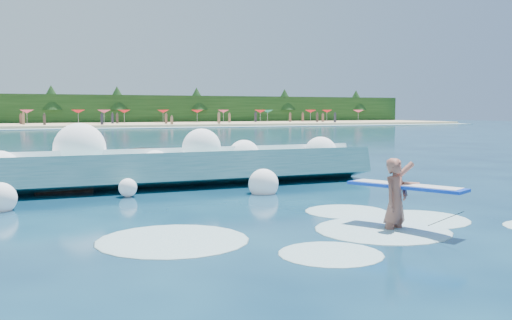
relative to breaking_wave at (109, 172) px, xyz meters
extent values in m
plane|color=#07213C|center=(1.19, -7.11, -0.52)|extent=(200.00, 200.00, 0.00)
cube|color=tan|center=(1.19, 70.89, -0.32)|extent=(140.00, 20.00, 0.40)
cube|color=silver|center=(1.19, 59.89, -0.48)|extent=(140.00, 5.00, 0.08)
cube|color=black|center=(1.19, 80.89, 1.98)|extent=(140.00, 4.00, 5.00)
cube|color=teal|center=(0.00, -0.16, -0.09)|extent=(17.27, 2.63, 1.44)
cube|color=white|center=(0.00, 0.64, 0.34)|extent=(17.27, 1.22, 0.67)
cube|color=black|center=(-1.29, 0.11, -0.20)|extent=(1.80, 1.49, 0.91)
cube|color=black|center=(1.41, 1.31, -0.07)|extent=(2.30, 2.32, 1.27)
imported|color=#9B5848|center=(4.17, -8.65, 0.06)|extent=(0.75, 0.62, 1.77)
cube|color=#0C38CC|center=(4.45, -8.60, 0.37)|extent=(1.52, 2.43, 0.06)
cube|color=white|center=(4.45, -8.60, 0.38)|extent=(1.34, 2.20, 0.06)
cylinder|color=black|center=(4.35, -9.85, -0.07)|extent=(0.01, 0.91, 0.43)
sphere|color=white|center=(-3.07, -0.26, 0.14)|extent=(1.23, 1.23, 1.23)
sphere|color=white|center=(-0.78, 0.60, 0.69)|extent=(1.62, 1.62, 1.62)
sphere|color=white|center=(1.35, -0.38, 0.17)|extent=(0.96, 0.96, 0.96)
sphere|color=white|center=(2.99, 0.00, 0.67)|extent=(1.26, 1.26, 1.26)
sphere|color=white|center=(4.62, 0.30, 0.33)|extent=(1.10, 1.10, 1.10)
sphere|color=white|center=(7.32, -0.29, 0.37)|extent=(1.18, 1.18, 1.18)
sphere|color=white|center=(-3.05, -2.89, -0.22)|extent=(0.77, 0.77, 0.77)
sphere|color=white|center=(0.19, -1.93, -0.26)|extent=(0.52, 0.52, 0.52)
sphere|color=white|center=(3.94, -2.82, -0.24)|extent=(0.88, 0.88, 0.88)
ellipsoid|color=silver|center=(4.01, -8.45, -0.52)|extent=(2.75, 2.75, 0.14)
ellipsoid|color=silver|center=(2.06, -9.68, -0.52)|extent=(1.80, 1.80, 0.09)
ellipsoid|color=silver|center=(5.43, -7.80, -0.52)|extent=(2.29, 2.29, 0.11)
ellipsoid|color=silver|center=(-0.11, -7.63, -0.52)|extent=(2.87, 2.87, 0.14)
ellipsoid|color=silver|center=(4.50, -6.37, -0.52)|extent=(2.00, 2.00, 0.10)
cone|color=#D53E6A|center=(0.08, 72.98, 1.73)|extent=(2.00, 2.00, 0.50)
cone|color=red|center=(7.14, 70.95, 1.73)|extent=(2.00, 2.00, 0.50)
cone|color=#D53E6A|center=(10.92, 70.94, 1.73)|extent=(2.00, 2.00, 0.50)
cone|color=red|center=(14.75, 75.08, 1.73)|extent=(2.00, 2.00, 0.50)
cone|color=red|center=(21.19, 75.33, 1.73)|extent=(2.00, 2.00, 0.50)
cone|color=red|center=(26.82, 74.37, 1.73)|extent=(2.00, 2.00, 0.50)
cone|color=#D53E6A|center=(31.45, 74.16, 1.73)|extent=(2.00, 2.00, 0.50)
cone|color=red|center=(37.01, 71.09, 1.73)|extent=(2.00, 2.00, 0.50)
cone|color=#147D6D|center=(39.81, 74.14, 1.73)|extent=(2.00, 2.00, 0.50)
cone|color=red|center=(46.68, 70.91, 1.73)|extent=(2.00, 2.00, 0.50)
cone|color=red|center=(52.45, 74.97, 1.73)|extent=(2.00, 2.00, 0.50)
cone|color=#D53E6A|center=(56.86, 71.10, 1.73)|extent=(2.00, 2.00, 0.50)
cube|color=brown|center=(12.10, 70.55, 0.68)|extent=(0.35, 0.22, 1.60)
cube|color=#3F332D|center=(4.26, 63.24, 0.62)|extent=(0.35, 0.22, 1.48)
cube|color=#262633|center=(33.38, 63.62, 0.64)|extent=(0.35, 0.22, 1.53)
cube|color=#3F332D|center=(16.89, 62.96, 0.59)|extent=(0.35, 0.22, 1.41)
cube|color=#8C664C|center=(52.30, 66.62, 0.60)|extent=(0.35, 0.22, 1.44)
cube|color=brown|center=(31.07, 66.45, 0.68)|extent=(0.35, 0.22, 1.60)
cube|color=#3F332D|center=(50.00, 67.43, 0.64)|extent=(0.35, 0.22, 1.52)
cube|color=#8C664C|center=(-0.45, 67.75, 0.62)|extent=(0.35, 0.22, 1.47)
cube|color=#262633|center=(46.63, 68.42, 0.56)|extent=(0.35, 0.22, 1.36)
cube|color=#3F332D|center=(44.61, 67.17, 0.59)|extent=(0.35, 0.22, 1.42)
cube|color=#8C664C|center=(8.88, 66.96, 0.57)|extent=(0.35, 0.22, 1.38)
cube|color=#262633|center=(12.67, 74.89, 0.57)|extent=(0.35, 0.22, 1.38)
cube|color=brown|center=(44.29, 66.55, 0.58)|extent=(0.35, 0.22, 1.39)
cube|color=#8C664C|center=(55.07, 71.13, 0.67)|extent=(0.35, 0.22, 1.58)
cube|color=#3F332D|center=(15.60, 61.42, 0.26)|extent=(0.35, 0.22, 1.41)
cube|color=#8C664C|center=(38.59, 64.01, 0.57)|extent=(0.35, 0.22, 1.39)
cube|color=#262633|center=(41.68, 69.21, 0.65)|extent=(0.35, 0.22, 1.53)
camera|label=1|loc=(-2.88, -17.78, 1.89)|focal=40.00mm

